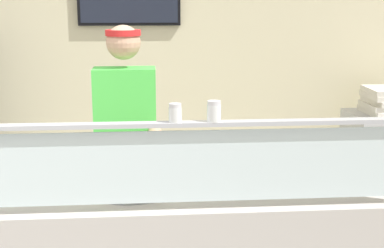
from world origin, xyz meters
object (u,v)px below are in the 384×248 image
Objects in this scene: parmesan_shaker at (175,114)px; pepper_flake_shaker at (214,112)px; pizza_tray at (132,187)px; pizza_server at (131,184)px; worker_figure at (127,146)px.

pepper_flake_shaker is at bearing 0.00° from parmesan_shaker.
pepper_flake_shaker is at bearing -37.15° from pizza_tray.
pizza_tray is 5.11× the size of parmesan_shaker.
pizza_server is 2.98× the size of pepper_flake_shaker.
worker_figure reaches higher than pizza_tray.
pizza_tray is at bearing -85.61° from worker_figure.
parmesan_shaker is (0.22, -0.27, 0.42)m from pizza_server.
parmesan_shaker is at bearing 180.00° from pepper_flake_shaker.
pizza_server is at bearing 128.58° from parmesan_shaker.
pepper_flake_shaker is at bearing -22.31° from pizza_server.
worker_figure reaches higher than pepper_flake_shaker.
pepper_flake_shaker is (0.17, 0.00, 0.00)m from parmesan_shaker.
parmesan_shaker is 1.06m from worker_figure.
pepper_flake_shaker is 1.12m from worker_figure.
pizza_tray is at bearing 125.84° from parmesan_shaker.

